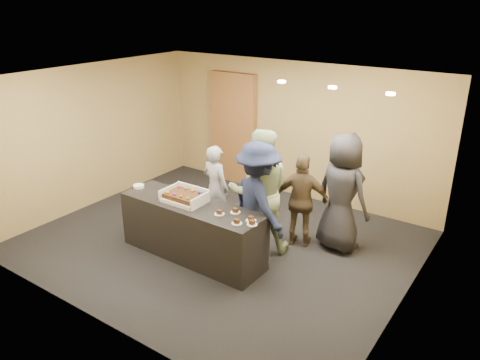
{
  "coord_description": "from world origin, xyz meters",
  "views": [
    {
      "loc": [
        4.2,
        -5.49,
        3.83
      ],
      "look_at": [
        0.41,
        0.0,
        1.2
      ],
      "focal_mm": 35.0,
      "sensor_mm": 36.0,
      "label": 1
    }
  ],
  "objects_px": {
    "cake_box": "(185,198)",
    "person_dark_suit": "(342,193)",
    "person_navy_man": "(258,202)",
    "person_brown_extra": "(302,201)",
    "person_sage_man": "(260,192)",
    "serving_counter": "(192,230)",
    "sheet_cake": "(184,196)",
    "plate_stack": "(139,186)",
    "storage_cabinet": "(233,129)",
    "person_server_grey": "(216,188)"
  },
  "relations": [
    {
      "from": "storage_cabinet",
      "to": "person_sage_man",
      "type": "relative_size",
      "value": 1.18
    },
    {
      "from": "person_navy_man",
      "to": "person_brown_extra",
      "type": "bearing_deg",
      "value": -88.42
    },
    {
      "from": "plate_stack",
      "to": "person_dark_suit",
      "type": "height_order",
      "value": "person_dark_suit"
    },
    {
      "from": "person_sage_man",
      "to": "person_dark_suit",
      "type": "xyz_separation_m",
      "value": [
        1.03,
        0.79,
        -0.04
      ]
    },
    {
      "from": "plate_stack",
      "to": "person_server_grey",
      "type": "distance_m",
      "value": 1.3
    },
    {
      "from": "person_navy_man",
      "to": "person_dark_suit",
      "type": "relative_size",
      "value": 0.98
    },
    {
      "from": "person_brown_extra",
      "to": "plate_stack",
      "type": "bearing_deg",
      "value": 11.87
    },
    {
      "from": "cake_box",
      "to": "person_sage_man",
      "type": "relative_size",
      "value": 0.33
    },
    {
      "from": "cake_box",
      "to": "plate_stack",
      "type": "bearing_deg",
      "value": -178.83
    },
    {
      "from": "serving_counter",
      "to": "cake_box",
      "type": "bearing_deg",
      "value": 170.94
    },
    {
      "from": "plate_stack",
      "to": "person_dark_suit",
      "type": "xyz_separation_m",
      "value": [
        2.9,
        1.56,
        0.04
      ]
    },
    {
      "from": "person_brown_extra",
      "to": "sheet_cake",
      "type": "bearing_deg",
      "value": 26.81
    },
    {
      "from": "sheet_cake",
      "to": "plate_stack",
      "type": "xyz_separation_m",
      "value": [
        -0.99,
        0.0,
        -0.08
      ]
    },
    {
      "from": "serving_counter",
      "to": "plate_stack",
      "type": "xyz_separation_m",
      "value": [
        -1.13,
        0.0,
        0.47
      ]
    },
    {
      "from": "person_server_grey",
      "to": "person_brown_extra",
      "type": "xyz_separation_m",
      "value": [
        1.5,
        0.31,
        0.02
      ]
    },
    {
      "from": "storage_cabinet",
      "to": "person_navy_man",
      "type": "relative_size",
      "value": 1.26
    },
    {
      "from": "person_brown_extra",
      "to": "storage_cabinet",
      "type": "bearing_deg",
      "value": -50.74
    },
    {
      "from": "person_brown_extra",
      "to": "person_navy_man",
      "type": "bearing_deg",
      "value": 47.29
    },
    {
      "from": "storage_cabinet",
      "to": "person_dark_suit",
      "type": "height_order",
      "value": "storage_cabinet"
    },
    {
      "from": "serving_counter",
      "to": "person_navy_man",
      "type": "xyz_separation_m",
      "value": [
        0.85,
        0.55,
        0.49
      ]
    },
    {
      "from": "person_server_grey",
      "to": "person_sage_man",
      "type": "xyz_separation_m",
      "value": [
        1.03,
        -0.21,
        0.25
      ]
    },
    {
      "from": "person_navy_man",
      "to": "person_brown_extra",
      "type": "distance_m",
      "value": 0.84
    },
    {
      "from": "cake_box",
      "to": "person_sage_man",
      "type": "xyz_separation_m",
      "value": [
        0.88,
        0.75,
        0.06
      ]
    },
    {
      "from": "serving_counter",
      "to": "plate_stack",
      "type": "distance_m",
      "value": 1.22
    },
    {
      "from": "person_sage_man",
      "to": "person_dark_suit",
      "type": "height_order",
      "value": "person_sage_man"
    },
    {
      "from": "sheet_cake",
      "to": "person_server_grey",
      "type": "relative_size",
      "value": 0.37
    },
    {
      "from": "serving_counter",
      "to": "plate_stack",
      "type": "bearing_deg",
      "value": -179.28
    },
    {
      "from": "cake_box",
      "to": "person_dark_suit",
      "type": "xyz_separation_m",
      "value": [
        1.9,
        1.54,
        0.02
      ]
    },
    {
      "from": "storage_cabinet",
      "to": "plate_stack",
      "type": "height_order",
      "value": "storage_cabinet"
    },
    {
      "from": "person_navy_man",
      "to": "person_dark_suit",
      "type": "distance_m",
      "value": 1.37
    },
    {
      "from": "person_brown_extra",
      "to": "cake_box",
      "type": "bearing_deg",
      "value": 26.28
    },
    {
      "from": "cake_box",
      "to": "person_server_grey",
      "type": "distance_m",
      "value": 0.99
    },
    {
      "from": "person_brown_extra",
      "to": "person_sage_man",
      "type": "bearing_deg",
      "value": 30.97
    },
    {
      "from": "plate_stack",
      "to": "person_sage_man",
      "type": "height_order",
      "value": "person_sage_man"
    },
    {
      "from": "person_navy_man",
      "to": "person_sage_man",
      "type": "bearing_deg",
      "value": -35.72
    },
    {
      "from": "storage_cabinet",
      "to": "plate_stack",
      "type": "xyz_separation_m",
      "value": [
        0.22,
        -3.0,
        -0.27
      ]
    },
    {
      "from": "person_server_grey",
      "to": "person_brown_extra",
      "type": "bearing_deg",
      "value": -160.77
    },
    {
      "from": "person_sage_man",
      "to": "person_navy_man",
      "type": "bearing_deg",
      "value": 81.65
    },
    {
      "from": "person_navy_man",
      "to": "person_brown_extra",
      "type": "relative_size",
      "value": 1.22
    },
    {
      "from": "serving_counter",
      "to": "person_sage_man",
      "type": "xyz_separation_m",
      "value": [
        0.74,
        0.77,
        0.55
      ]
    },
    {
      "from": "sheet_cake",
      "to": "person_brown_extra",
      "type": "xyz_separation_m",
      "value": [
        1.35,
        1.29,
        -0.22
      ]
    },
    {
      "from": "cake_box",
      "to": "person_sage_man",
      "type": "bearing_deg",
      "value": 40.4
    },
    {
      "from": "person_sage_man",
      "to": "person_brown_extra",
      "type": "distance_m",
      "value": 0.74
    },
    {
      "from": "person_server_grey",
      "to": "person_dark_suit",
      "type": "bearing_deg",
      "value": -156.71
    },
    {
      "from": "storage_cabinet",
      "to": "person_server_grey",
      "type": "distance_m",
      "value": 2.33
    },
    {
      "from": "serving_counter",
      "to": "cake_box",
      "type": "xyz_separation_m",
      "value": [
        -0.14,
        0.02,
        0.49
      ]
    },
    {
      "from": "storage_cabinet",
      "to": "sheet_cake",
      "type": "distance_m",
      "value": 3.25
    },
    {
      "from": "serving_counter",
      "to": "person_dark_suit",
      "type": "xyz_separation_m",
      "value": [
        1.77,
        1.56,
        0.51
      ]
    },
    {
      "from": "storage_cabinet",
      "to": "person_brown_extra",
      "type": "relative_size",
      "value": 1.53
    },
    {
      "from": "person_server_grey",
      "to": "plate_stack",
      "type": "bearing_deg",
      "value": 56.9
    }
  ]
}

